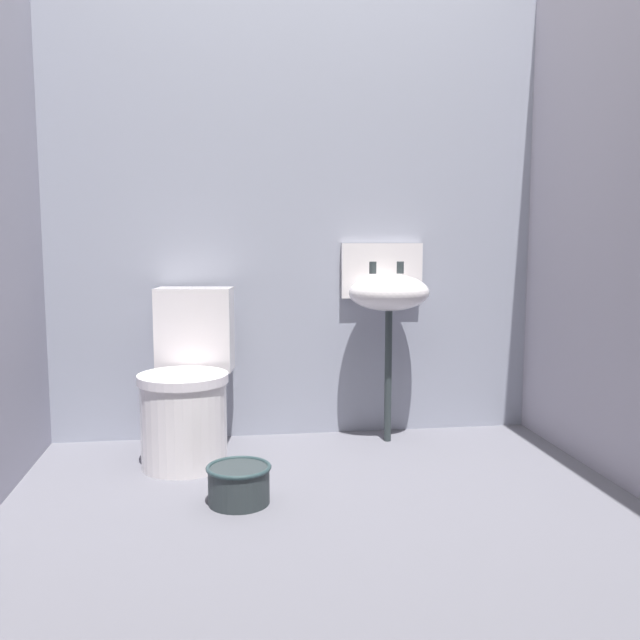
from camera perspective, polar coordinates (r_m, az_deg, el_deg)
ground_plane at (r=2.62m, az=0.90°, el=-17.08°), size 2.87×2.65×0.08m
wall_back at (r=3.56m, az=-2.03°, el=8.73°), size 2.87×0.10×2.27m
toilet_near_wall at (r=3.22m, az=-10.92°, el=-5.82°), size 0.46×0.64×0.78m
sink at (r=3.43m, az=5.63°, el=2.39°), size 0.42×0.35×0.99m
bucket at (r=2.74m, az=-6.73°, el=-13.27°), size 0.25×0.25×0.15m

